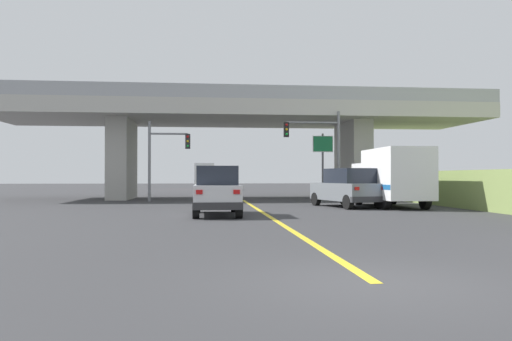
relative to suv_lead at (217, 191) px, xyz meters
name	(u,v)px	position (x,y,z in m)	size (l,w,h in m)	color
ground	(240,198)	(2.08, 16.01, -1.01)	(160.00, 160.00, 0.00)	#353538
overpass_bridge	(240,123)	(2.08, 16.01, 4.50)	(34.87, 8.98, 7.58)	#B7B5AD
lane_divider_stripe	(267,215)	(2.08, -0.21, -1.01)	(0.20, 26.55, 0.01)	yellow
suv_lead	(217,191)	(0.00, 0.00, 0.00)	(1.90, 4.47, 2.02)	silver
suv_crossing	(347,188)	(6.92, 4.85, 0.00)	(3.05, 5.01, 2.02)	slate
box_truck	(391,177)	(9.24, 4.72, 0.58)	(2.33, 6.45, 3.02)	silver
traffic_signal_nearside	(320,144)	(6.97, 11.24, 2.72)	(3.70, 0.36, 5.86)	slate
traffic_signal_farside	(164,152)	(-3.12, 11.87, 2.18)	(2.68, 0.36, 5.16)	slate
highway_sign	(323,152)	(7.62, 13.31, 2.32)	(1.43, 0.17, 4.58)	#56595E
semi_truck_distant	(204,176)	(-0.57, 41.65, 0.65)	(2.33, 7.10, 3.18)	red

